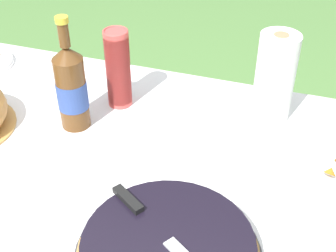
% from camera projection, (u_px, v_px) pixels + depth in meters
% --- Properties ---
extents(garden_table, '(1.69, 1.04, 0.67)m').
position_uv_depth(garden_table, '(87.00, 184.00, 1.23)').
color(garden_table, brown).
rests_on(garden_table, ground_plane).
extents(tablecloth, '(1.70, 1.05, 0.10)m').
position_uv_depth(tablecloth, '(85.00, 171.00, 1.20)').
color(tablecloth, white).
rests_on(tablecloth, garden_table).
extents(berry_tart, '(0.39, 0.39, 0.06)m').
position_uv_depth(berry_tart, '(168.00, 251.00, 0.95)').
color(berry_tart, '#38383D').
rests_on(berry_tart, tablecloth).
extents(serving_knife, '(0.33, 0.22, 0.01)m').
position_uv_depth(serving_knife, '(159.00, 231.00, 0.94)').
color(serving_knife, silver).
rests_on(serving_knife, berry_tart).
extents(cup_stack, '(0.07, 0.07, 0.24)m').
position_uv_depth(cup_stack, '(118.00, 69.00, 1.36)').
color(cup_stack, '#E04C47').
rests_on(cup_stack, tablecloth).
extents(cider_bottle_amber, '(0.08, 0.08, 0.33)m').
position_uv_depth(cider_bottle_amber, '(71.00, 88.00, 1.27)').
color(cider_bottle_amber, brown).
rests_on(cider_bottle_amber, tablecloth).
extents(paper_towel_roll, '(0.11, 0.11, 0.26)m').
position_uv_depth(paper_towel_roll, '(275.00, 78.00, 1.30)').
color(paper_towel_roll, white).
rests_on(paper_towel_roll, tablecloth).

